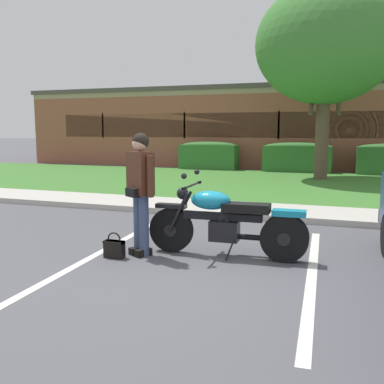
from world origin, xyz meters
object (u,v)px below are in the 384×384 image
at_px(motorcycle, 232,223).
at_px(hedge_center_left, 297,157).
at_px(brick_building, 294,127).
at_px(hedge_left, 209,155).
at_px(handbag, 114,247).
at_px(shade_tree, 326,45).
at_px(rider_person, 140,185).

relative_size(motorcycle, hedge_center_left, 0.83).
bearing_deg(motorcycle, brick_building, 94.13).
bearing_deg(hedge_center_left, hedge_left, 180.00).
xyz_separation_m(handbag, brick_building, (0.13, 19.75, 1.73)).
height_order(shade_tree, hedge_center_left, shade_tree).
bearing_deg(rider_person, shade_tree, 79.89).
xyz_separation_m(shade_tree, hedge_left, (-4.83, 2.52, -3.89)).
bearing_deg(shade_tree, rider_person, -100.11).
relative_size(handbag, hedge_center_left, 0.13).
distance_m(motorcycle, brick_building, 19.26).
bearing_deg(brick_building, hedge_left, -112.94).
relative_size(motorcycle, shade_tree, 0.34).
bearing_deg(shade_tree, hedge_left, 152.47).
relative_size(handbag, shade_tree, 0.05).
distance_m(motorcycle, shade_tree, 10.72).
height_order(motorcycle, brick_building, brick_building).
xyz_separation_m(shade_tree, hedge_center_left, (-1.07, 2.52, -3.89)).
bearing_deg(hedge_center_left, handbag, -94.58).
xyz_separation_m(motorcycle, hedge_left, (-4.23, 12.42, 0.17)).
relative_size(rider_person, shade_tree, 0.26).
bearing_deg(handbag, rider_person, 41.90).
relative_size(motorcycle, brick_building, 0.09).
height_order(hedge_left, brick_building, brick_building).
bearing_deg(brick_building, shade_tree, -77.89).
bearing_deg(hedge_left, rider_person, -76.73).
distance_m(rider_person, brick_building, 19.51).
height_order(hedge_center_left, brick_building, brick_building).
xyz_separation_m(motorcycle, shade_tree, (0.60, 9.90, 4.06)).
xyz_separation_m(rider_person, shade_tree, (1.82, 10.24, 3.55)).
bearing_deg(motorcycle, shade_tree, 86.53).
height_order(rider_person, hedge_left, rider_person).
bearing_deg(motorcycle, hedge_left, 108.82).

